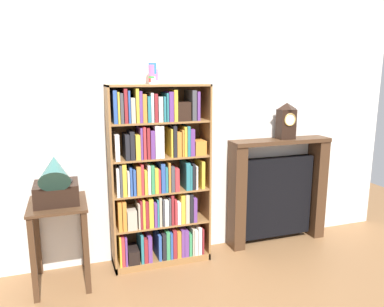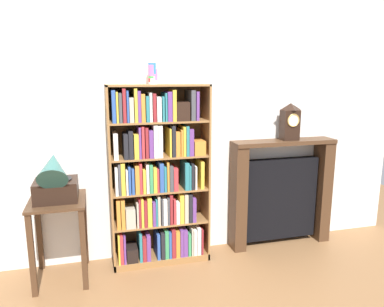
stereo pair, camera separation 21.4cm
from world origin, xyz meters
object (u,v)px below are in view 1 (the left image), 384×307
Objects in this scene: bookshelf at (159,181)px; gramophone at (56,182)px; cup_stack at (153,73)px; side_table_left at (59,225)px; mantel_clock at (286,121)px; fireplace_mantel at (277,192)px.

bookshelf is 0.89m from gramophone.
cup_stack is 0.27× the size of side_table_left.
gramophone is (-0.87, -0.15, 0.12)m from bookshelf.
mantel_clock is (1.34, 0.04, 0.50)m from bookshelf.
side_table_left is (-0.85, -0.13, -1.23)m from cup_stack.
mantel_clock is (0.05, -0.02, 0.74)m from fireplace_mantel.
cup_stack is 1.22m from gramophone.
gramophone is (0.00, -0.05, 0.38)m from side_table_left.
bookshelf is at bearing -177.33° from fireplace_mantel.
cup_stack is 1.78m from fireplace_mantel.
mantel_clock is (2.20, 0.14, 0.76)m from side_table_left.
cup_stack is at bearing 8.92° from side_table_left.
mantel_clock is at bearing 3.60° from side_table_left.
bookshelf is at bearing 6.59° from side_table_left.
mantel_clock is at bearing 4.82° from gramophone.
fireplace_mantel is at bearing 1.19° from cup_stack.
fireplace_mantel is at bearing 2.67° from bookshelf.
mantel_clock is (1.36, 0.01, -0.47)m from cup_stack.
cup_stack is 0.54× the size of mantel_clock.
bookshelf reaches higher than mantel_clock.
bookshelf reaches higher than fireplace_mantel.
mantel_clock is at bearing 0.23° from cup_stack.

